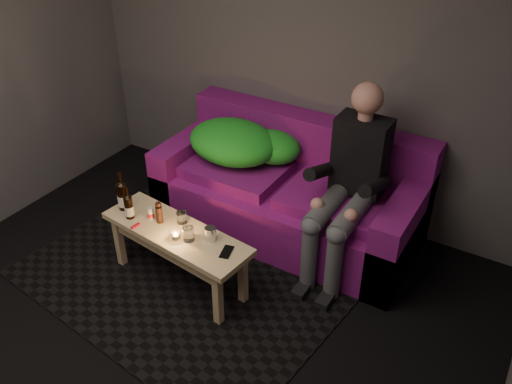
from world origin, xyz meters
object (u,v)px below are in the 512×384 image
(beer_bottle_a, at_px, (122,196))
(beer_bottle_b, at_px, (129,207))
(sofa, at_px, (290,194))
(coffee_table, at_px, (177,240))
(steel_cup, at_px, (210,234))
(person, at_px, (350,181))

(beer_bottle_a, bearing_deg, beer_bottle_b, -28.71)
(sofa, distance_m, coffee_table, 1.07)
(coffee_table, bearing_deg, steel_cup, 8.12)
(beer_bottle_b, distance_m, steel_cup, 0.65)
(beer_bottle_a, bearing_deg, sofa, 49.16)
(beer_bottle_b, height_order, steel_cup, beer_bottle_b)
(sofa, xyz_separation_m, beer_bottle_a, (-0.86, -0.99, 0.26))
(person, bearing_deg, steel_cup, -128.97)
(person, bearing_deg, coffee_table, -137.51)
(coffee_table, height_order, beer_bottle_a, beer_bottle_a)
(beer_bottle_a, distance_m, steel_cup, 0.76)
(coffee_table, bearing_deg, beer_bottle_a, 177.77)
(steel_cup, bearing_deg, coffee_table, -171.88)
(sofa, xyz_separation_m, steel_cup, (-0.10, -0.97, 0.20))
(beer_bottle_a, xyz_separation_m, steel_cup, (0.76, 0.02, -0.06))
(sofa, distance_m, person, 0.70)
(steel_cup, bearing_deg, sofa, 84.22)
(sofa, xyz_separation_m, coffee_table, (-0.37, -1.01, 0.06))
(coffee_table, height_order, beer_bottle_b, beer_bottle_b)
(person, distance_m, beer_bottle_b, 1.57)
(coffee_table, distance_m, steel_cup, 0.30)
(beer_bottle_b, bearing_deg, sofa, 54.80)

